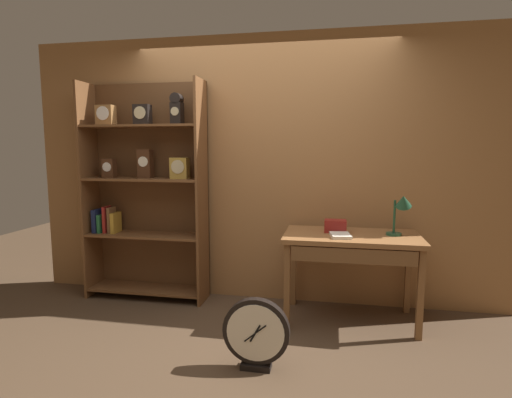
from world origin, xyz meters
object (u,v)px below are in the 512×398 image
object	(u,v)px
toolbox_small	(335,226)
round_clock_large	(256,333)
workbench	(352,246)
open_repair_manual	(340,235)
bookshelf	(145,189)
desk_lamp	(401,207)

from	to	relation	value
toolbox_small	round_clock_large	bearing A→B (deg)	-117.45
workbench	round_clock_large	bearing A→B (deg)	-126.02
toolbox_small	open_repair_manual	bearing A→B (deg)	-77.07
open_repair_manual	round_clock_large	xyz separation A→B (m)	(-0.56, -0.82, -0.53)
bookshelf	round_clock_large	world-z (taller)	bookshelf
workbench	open_repair_manual	size ratio (longest dim) A/B	5.25
toolbox_small	open_repair_manual	xyz separation A→B (m)	(0.04, -0.18, -0.04)
bookshelf	open_repair_manual	distance (m)	1.98
workbench	bookshelf	bearing A→B (deg)	173.07
desk_lamp	round_clock_large	size ratio (longest dim) A/B	0.75
workbench	open_repair_manual	bearing A→B (deg)	-137.38
toolbox_small	round_clock_large	distance (m)	1.27
bookshelf	desk_lamp	bearing A→B (deg)	-5.28
bookshelf	toolbox_small	distance (m)	1.91
workbench	round_clock_large	distance (m)	1.20
bookshelf	desk_lamp	distance (m)	2.43
bookshelf	workbench	size ratio (longest dim) A/B	1.87
bookshelf	desk_lamp	size ratio (longest dim) A/B	5.69
toolbox_small	round_clock_large	size ratio (longest dim) A/B	0.38
workbench	round_clock_large	size ratio (longest dim) A/B	2.29
workbench	toolbox_small	distance (m)	0.23
desk_lamp	round_clock_large	bearing A→B (deg)	-138.68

